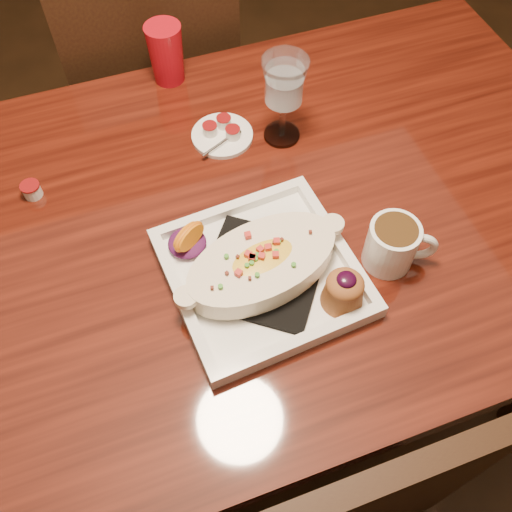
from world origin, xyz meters
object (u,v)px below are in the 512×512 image
object	(u,v)px
goblet	(284,86)
saucer	(222,134)
red_tumbler	(166,54)
coffee_mug	(393,244)
chair_far	(156,98)
table	(227,251)
plate	(267,268)

from	to	relation	value
goblet	saucer	bearing A→B (deg)	162.25
goblet	red_tumbler	world-z (taller)	goblet
coffee_mug	goblet	world-z (taller)	goblet
chair_far	coffee_mug	xyz separation A→B (m)	(0.23, -0.80, 0.29)
table	goblet	distance (m)	0.32
chair_far	red_tumbler	distance (m)	0.38
plate	coffee_mug	xyz separation A→B (m)	(0.21, -0.04, 0.02)
table	plate	world-z (taller)	plate
plate	goblet	distance (m)	0.34
chair_far	red_tumbler	bearing A→B (deg)	92.13
chair_far	red_tumbler	xyz separation A→B (m)	(0.01, -0.23, 0.31)
table	coffee_mug	size ratio (longest dim) A/B	13.20
coffee_mug	red_tumbler	xyz separation A→B (m)	(-0.23, 0.57, 0.01)
plate	saucer	world-z (taller)	plate
table	goblet	size ratio (longest dim) A/B	8.45
plate	red_tumbler	distance (m)	0.54
goblet	plate	bearing A→B (deg)	-115.63
coffee_mug	plate	bearing A→B (deg)	-165.50
plate	coffee_mug	size ratio (longest dim) A/B	2.78
table	saucer	bearing A→B (deg)	73.13
table	chair_far	size ratio (longest dim) A/B	1.61
coffee_mug	red_tumbler	distance (m)	0.62
coffee_mug	red_tumbler	size ratio (longest dim) A/B	0.91
coffee_mug	goblet	bearing A→B (deg)	125.00
saucer	goblet	bearing A→B (deg)	-17.75
saucer	table	bearing A→B (deg)	-106.87
table	coffee_mug	xyz separation A→B (m)	(0.23, -0.17, 0.14)
goblet	red_tumbler	size ratio (longest dim) A/B	1.42
chair_far	goblet	world-z (taller)	chair_far
chair_far	goblet	bearing A→B (deg)	110.01
chair_far	saucer	world-z (taller)	chair_far
table	coffee_mug	distance (m)	0.32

